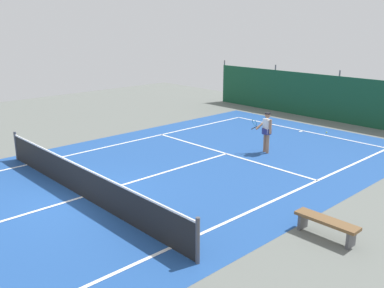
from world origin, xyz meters
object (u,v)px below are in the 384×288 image
Objects in this scene: tennis_player at (267,130)px; parked_car at (356,101)px; tennis_net at (82,181)px; courtside_bench at (326,223)px; tennis_ball_near_player at (326,132)px.

parked_car is (-0.97, 9.44, -0.12)m from tennis_player.
tennis_net is 7.78m from tennis_player.
parked_car reaches higher than tennis_player.
tennis_net is 7.03m from courtside_bench.
tennis_net is 153.33× the size of tennis_ball_near_player.
parked_car reaches higher than tennis_ball_near_player.
tennis_player reaches higher than tennis_net.
courtside_bench is (5.36, -4.60, -0.59)m from tennis_player.
tennis_ball_near_player is at bearing 119.83° from courtside_bench.
tennis_ball_near_player is at bearing 104.94° from parked_car.
tennis_net is 2.36× the size of parked_car.
parked_car is (-1.02, 4.79, 0.81)m from tennis_ball_near_player.
tennis_player is 1.03× the size of courtside_bench.
tennis_ball_near_player is (0.06, 4.65, -0.93)m from tennis_player.
courtside_bench is (5.30, -9.25, 0.34)m from tennis_ball_near_player.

